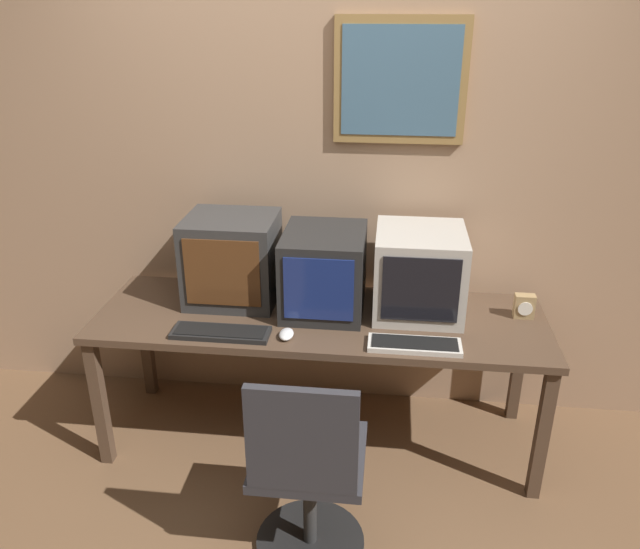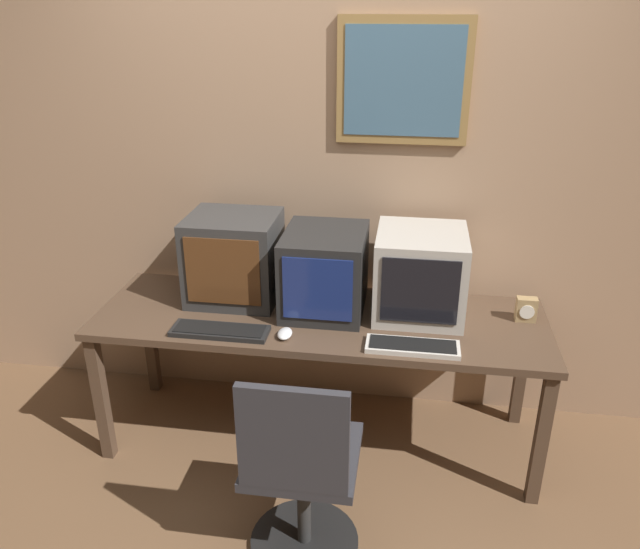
{
  "view_description": "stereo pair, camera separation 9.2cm",
  "coord_description": "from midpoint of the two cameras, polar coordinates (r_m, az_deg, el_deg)",
  "views": [
    {
      "loc": [
        0.3,
        -1.72,
        2.1
      ],
      "look_at": [
        0.0,
        0.9,
        0.93
      ],
      "focal_mm": 35.0,
      "sensor_mm": 36.0,
      "label": 1
    },
    {
      "loc": [
        0.4,
        -1.71,
        2.1
      ],
      "look_at": [
        0.0,
        0.9,
        0.93
      ],
      "focal_mm": 35.0,
      "sensor_mm": 36.0,
      "label": 2
    }
  ],
  "objects": [
    {
      "name": "keyboard_side",
      "position": [
        2.74,
        7.69,
        -6.4
      ],
      "size": [
        0.4,
        0.14,
        0.03
      ],
      "color": "beige",
      "rests_on": "desk"
    },
    {
      "name": "monitor_left",
      "position": [
        3.1,
        -8.86,
        1.4
      ],
      "size": [
        0.43,
        0.39,
        0.43
      ],
      "color": "#333333",
      "rests_on": "desk"
    },
    {
      "name": "desk_clock",
      "position": [
        3.08,
        17.36,
        -2.8
      ],
      "size": [
        0.09,
        0.06,
        0.12
      ],
      "color": "#A38456",
      "rests_on": "desk"
    },
    {
      "name": "wall_back",
      "position": [
        3.18,
        0.16,
        9.43
      ],
      "size": [
        8.0,
        0.08,
        2.6
      ],
      "color": "tan",
      "rests_on": "ground_plane"
    },
    {
      "name": "keyboard_main",
      "position": [
        2.85,
        -9.97,
        -5.25
      ],
      "size": [
        0.44,
        0.14,
        0.03
      ],
      "color": "black",
      "rests_on": "desk"
    },
    {
      "name": "mouse_near_keyboard",
      "position": [
        2.8,
        -4.04,
        -5.48
      ],
      "size": [
        0.06,
        0.11,
        0.03
      ],
      "color": "silver",
      "rests_on": "desk"
    },
    {
      "name": "desk",
      "position": [
        3.01,
        -0.88,
        -4.91
      ],
      "size": [
        2.14,
        0.69,
        0.72
      ],
      "color": "#4C3828",
      "rests_on": "ground_plane"
    },
    {
      "name": "monitor_center",
      "position": [
        2.97,
        -0.51,
        0.31
      ],
      "size": [
        0.38,
        0.46,
        0.39
      ],
      "color": "black",
      "rests_on": "desk"
    },
    {
      "name": "monitor_right",
      "position": [
        2.98,
        8.17,
        0.25
      ],
      "size": [
        0.42,
        0.45,
        0.4
      ],
      "color": "#B7B2A8",
      "rests_on": "desk"
    },
    {
      "name": "office_chair",
      "position": [
        2.54,
        -2.23,
        -18.19
      ],
      "size": [
        0.45,
        0.45,
        0.91
      ],
      "color": "black",
      "rests_on": "ground_plane"
    }
  ]
}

